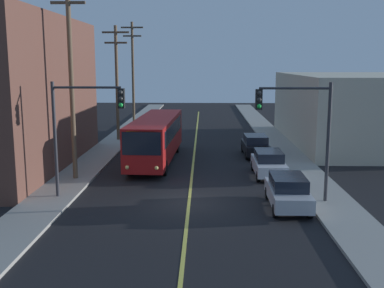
{
  "coord_description": "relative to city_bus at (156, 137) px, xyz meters",
  "views": [
    {
      "loc": [
        0.74,
        -23.06,
        7.1
      ],
      "look_at": [
        0.0,
        6.04,
        2.0
      ],
      "focal_mm": 43.65,
      "sensor_mm": 36.0,
      "label": 1
    }
  ],
  "objects": [
    {
      "name": "parked_car_black",
      "position": [
        7.4,
        2.17,
        -0.98
      ],
      "size": [
        1.9,
        4.44,
        1.62
      ],
      "color": "black",
      "rests_on": "ground"
    },
    {
      "name": "sidewalk_left",
      "position": [
        -4.56,
        -0.05,
        -1.74
      ],
      "size": [
        2.5,
        90.0,
        0.15
      ],
      "primitive_type": "cube",
      "color": "gray",
      "rests_on": "ground"
    },
    {
      "name": "ground_plane",
      "position": [
        2.69,
        -10.05,
        -1.82
      ],
      "size": [
        120.0,
        120.0,
        0.0
      ],
      "primitive_type": "plane",
      "color": "black"
    },
    {
      "name": "lane_stripe_center",
      "position": [
        2.69,
        4.95,
        -1.81
      ],
      "size": [
        0.16,
        60.0,
        0.01
      ],
      "primitive_type": "cube",
      "color": "#D8CC4C",
      "rests_on": "ground"
    },
    {
      "name": "utility_pole_far",
      "position": [
        -4.39,
        18.56,
        4.5
      ],
      "size": [
        2.4,
        0.28,
        11.29
      ],
      "color": "brown",
      "rests_on": "sidewalk_left"
    },
    {
      "name": "traffic_signal_left_corner",
      "position": [
        -2.72,
        -9.53,
        2.49
      ],
      "size": [
        3.75,
        0.48,
        6.0
      ],
      "color": "#2D2D33",
      "rests_on": "sidewalk_left"
    },
    {
      "name": "parked_car_silver",
      "position": [
        7.59,
        -10.78,
        -0.98
      ],
      "size": [
        1.88,
        4.43,
        1.62
      ],
      "color": "#B7B7BC",
      "rests_on": "ground"
    },
    {
      "name": "parked_car_white",
      "position": [
        7.53,
        -4.21,
        -0.98
      ],
      "size": [
        1.84,
        4.41,
        1.62
      ],
      "color": "silver",
      "rests_on": "ground"
    },
    {
      "name": "utility_pole_mid",
      "position": [
        -4.38,
        8.84,
        3.92
      ],
      "size": [
        2.4,
        0.28,
        10.17
      ],
      "color": "brown",
      "rests_on": "sidewalk_left"
    },
    {
      "name": "sidewalk_right",
      "position": [
        9.94,
        -0.05,
        -1.74
      ],
      "size": [
        2.5,
        90.0,
        0.15
      ],
      "primitive_type": "cube",
      "color": "gray",
      "rests_on": "ground"
    },
    {
      "name": "traffic_signal_right_corner",
      "position": [
        8.1,
        -10.04,
        2.49
      ],
      "size": [
        3.75,
        0.48,
        6.0
      ],
      "color": "#2D2D33",
      "rests_on": "sidewalk_right"
    },
    {
      "name": "building_right_warehouse",
      "position": [
        17.18,
        8.34,
        1.22
      ],
      "size": [
        12.0,
        19.09,
        6.08
      ],
      "color": "beige",
      "rests_on": "ground"
    },
    {
      "name": "city_bus",
      "position": [
        0.0,
        0.0,
        0.0
      ],
      "size": [
        3.09,
        12.24,
        3.2
      ],
      "color": "maroon",
      "rests_on": "ground"
    },
    {
      "name": "utility_pole_near",
      "position": [
        -4.39,
        -5.63,
        4.78
      ],
      "size": [
        2.4,
        0.28,
        11.83
      ],
      "color": "brown",
      "rests_on": "sidewalk_left"
    }
  ]
}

